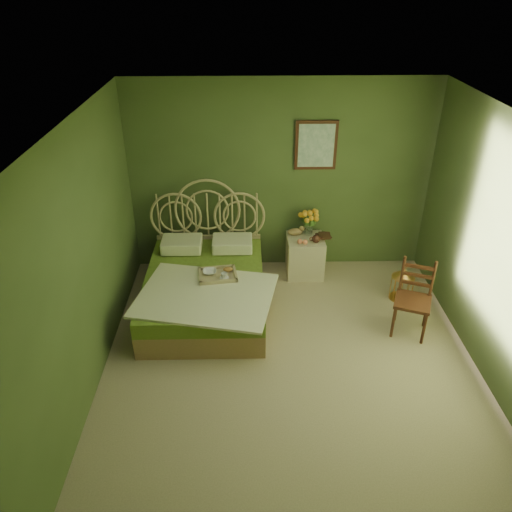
{
  "coord_description": "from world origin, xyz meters",
  "views": [
    {
      "loc": [
        -0.46,
        -3.99,
        3.71
      ],
      "look_at": [
        -0.35,
        1.0,
        0.83
      ],
      "focal_mm": 35.0,
      "sensor_mm": 36.0,
      "label": 1
    }
  ],
  "objects_px": {
    "bed": "(205,286)",
    "nightstand": "(305,250)",
    "chair": "(412,293)",
    "birdcage": "(402,284)"
  },
  "relations": [
    {
      "from": "bed",
      "to": "birdcage",
      "type": "distance_m",
      "value": 2.51
    },
    {
      "from": "nightstand",
      "to": "bed",
      "type": "bearing_deg",
      "value": -149.76
    },
    {
      "from": "bed",
      "to": "nightstand",
      "type": "distance_m",
      "value": 1.54
    },
    {
      "from": "chair",
      "to": "birdcage",
      "type": "bearing_deg",
      "value": 102.37
    },
    {
      "from": "birdcage",
      "to": "nightstand",
      "type": "bearing_deg",
      "value": 150.57
    },
    {
      "from": "chair",
      "to": "nightstand",
      "type": "bearing_deg",
      "value": 151.78
    },
    {
      "from": "bed",
      "to": "nightstand",
      "type": "height_order",
      "value": "bed"
    },
    {
      "from": "chair",
      "to": "bed",
      "type": "bearing_deg",
      "value": -170.14
    },
    {
      "from": "nightstand",
      "to": "chair",
      "type": "height_order",
      "value": "nightstand"
    },
    {
      "from": "bed",
      "to": "birdcage",
      "type": "height_order",
      "value": "bed"
    }
  ]
}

